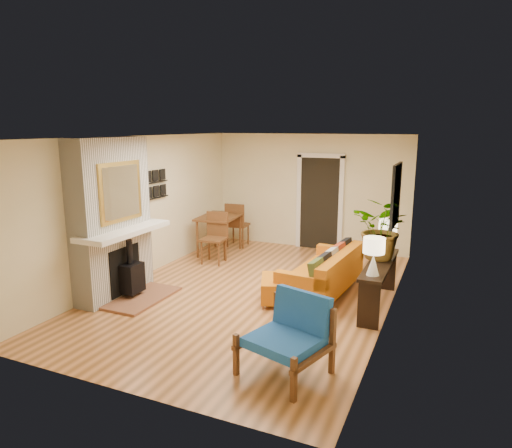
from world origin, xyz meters
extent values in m
plane|color=#D68B52|center=(0.00, 0.00, 0.00)|extent=(6.50, 6.50, 0.00)
plane|color=white|center=(0.00, 0.00, 2.60)|extent=(6.50, 6.50, 0.00)
plane|color=#F7EDC2|center=(0.00, 3.25, 1.30)|extent=(4.50, 0.00, 4.50)
plane|color=#F7EDC2|center=(0.00, -3.25, 1.30)|extent=(4.50, 0.00, 4.50)
plane|color=#F7EDC2|center=(-2.25, 0.00, 1.30)|extent=(0.00, 6.50, 6.50)
plane|color=#F7EDC2|center=(2.25, 0.00, 1.30)|extent=(0.00, 6.50, 6.50)
cube|color=black|center=(0.25, 3.22, 1.05)|extent=(0.88, 0.06, 2.10)
cube|color=white|center=(-0.24, 3.21, 1.05)|extent=(0.10, 0.08, 2.18)
cube|color=white|center=(0.74, 3.21, 1.05)|extent=(0.10, 0.08, 2.18)
cube|color=white|center=(0.25, 3.21, 2.13)|extent=(1.08, 0.08, 0.10)
cube|color=black|center=(2.22, 0.40, 1.75)|extent=(0.04, 0.85, 0.95)
cube|color=slate|center=(2.19, 0.40, 1.75)|extent=(0.01, 0.70, 0.80)
cube|color=black|center=(-2.21, 0.35, 1.42)|extent=(0.06, 0.95, 0.02)
cube|color=black|center=(-2.21, 0.35, 1.72)|extent=(0.06, 0.95, 0.02)
cube|color=white|center=(-2.04, -1.00, 1.86)|extent=(0.42, 1.50, 1.48)
cube|color=white|center=(-2.04, -1.00, 0.56)|extent=(0.42, 1.50, 1.12)
cube|color=white|center=(-1.79, -1.00, 1.12)|extent=(0.60, 1.68, 0.08)
cube|color=black|center=(-1.83, -1.00, 0.45)|extent=(0.03, 0.72, 0.78)
cube|color=brown|center=(-1.53, -1.00, 0.02)|extent=(0.75, 1.30, 0.04)
cube|color=black|center=(-1.71, -1.00, 0.34)|extent=(0.30, 0.36, 0.48)
cylinder|color=black|center=(-1.71, -1.00, 0.78)|extent=(0.10, 0.10, 0.40)
cube|color=gold|center=(-1.82, -1.00, 1.75)|extent=(0.04, 0.95, 0.95)
cube|color=silver|center=(-1.80, -1.00, 1.75)|extent=(0.01, 0.82, 0.82)
cylinder|color=silver|center=(0.68, -0.33, 0.05)|extent=(0.04, 0.04, 0.10)
cylinder|color=silver|center=(1.34, -0.39, 0.05)|extent=(0.04, 0.04, 0.10)
cylinder|color=silver|center=(0.82, 1.43, 0.05)|extent=(0.04, 0.04, 0.10)
cylinder|color=silver|center=(1.49, 1.38, 0.05)|extent=(0.04, 0.04, 0.10)
cube|color=#C56912|center=(1.08, 0.52, 0.24)|extent=(1.02, 2.06, 0.29)
cube|color=#C56912|center=(1.41, 0.49, 0.55)|extent=(0.36, 2.01, 0.33)
cube|color=#C56912|center=(1.01, -0.39, 0.48)|extent=(0.87, 0.24, 0.19)
cube|color=#C56912|center=(1.16, 1.43, 0.48)|extent=(0.87, 0.24, 0.19)
cube|color=#455424|center=(1.22, -0.25, 0.59)|extent=(0.22, 0.40, 0.40)
cube|color=black|center=(1.25, 0.13, 0.59)|extent=(0.22, 0.40, 0.40)
cube|color=#B4B2AE|center=(1.28, 0.51, 0.59)|extent=(0.22, 0.40, 0.40)
cube|color=#A0371D|center=(1.31, 0.84, 0.59)|extent=(0.22, 0.40, 0.40)
cube|color=black|center=(1.34, 1.22, 0.59)|extent=(0.22, 0.40, 0.40)
cylinder|color=silver|center=(0.49, -0.55, 0.03)|extent=(0.05, 0.05, 0.06)
cylinder|color=silver|center=(1.07, -0.32, 0.03)|extent=(0.05, 0.05, 0.06)
cylinder|color=silver|center=(0.27, 0.03, 0.03)|extent=(0.05, 0.05, 0.06)
cylinder|color=silver|center=(0.84, 0.25, 0.03)|extent=(0.05, 0.05, 0.06)
cube|color=#C56912|center=(0.67, -0.15, 0.22)|extent=(0.98, 0.98, 0.32)
cube|color=brown|center=(1.03, -2.10, 0.33)|extent=(0.30, 0.82, 0.06)
cube|color=brown|center=(0.92, -2.45, 0.25)|extent=(0.07, 0.07, 0.49)
cube|color=brown|center=(1.14, -1.75, 0.39)|extent=(0.07, 0.07, 0.78)
cube|color=brown|center=(1.80, -2.34, 0.33)|extent=(0.30, 0.82, 0.06)
cube|color=brown|center=(1.69, -2.69, 0.25)|extent=(0.07, 0.07, 0.49)
cube|color=brown|center=(1.91, -1.99, 0.39)|extent=(0.07, 0.07, 0.78)
cube|color=blue|center=(1.41, -2.22, 0.40)|extent=(0.91, 0.88, 0.11)
cube|color=blue|center=(1.51, -1.90, 0.67)|extent=(0.76, 0.40, 0.46)
cube|color=brown|center=(-1.65, 1.95, 0.82)|extent=(0.89, 1.18, 0.04)
cylinder|color=brown|center=(-1.91, 1.44, 0.40)|extent=(0.05, 0.05, 0.80)
cylinder|color=brown|center=(-1.29, 1.51, 0.40)|extent=(0.05, 0.05, 0.80)
cylinder|color=brown|center=(-2.01, 2.39, 0.40)|extent=(0.05, 0.05, 0.80)
cylinder|color=brown|center=(-1.39, 2.46, 0.40)|extent=(0.05, 0.05, 0.80)
cube|color=brown|center=(-1.41, 1.25, 0.50)|extent=(0.51, 0.51, 0.04)
cube|color=brown|center=(-1.43, 1.47, 0.78)|extent=(0.47, 0.09, 0.51)
cylinder|color=brown|center=(-1.58, 1.04, 0.24)|extent=(0.04, 0.04, 0.49)
cylinder|color=brown|center=(-1.20, 1.08, 0.24)|extent=(0.04, 0.04, 0.49)
cylinder|color=brown|center=(-1.62, 1.42, 0.24)|extent=(0.04, 0.04, 0.49)
cylinder|color=brown|center=(-1.24, 1.45, 0.24)|extent=(0.04, 0.04, 0.49)
cube|color=brown|center=(-1.56, 2.69, 0.50)|extent=(0.51, 0.51, 0.04)
cube|color=brown|center=(-1.53, 2.46, 0.78)|extent=(0.47, 0.09, 0.51)
cylinder|color=brown|center=(-1.73, 2.48, 0.24)|extent=(0.04, 0.04, 0.49)
cylinder|color=brown|center=(-1.35, 2.52, 0.24)|extent=(0.04, 0.04, 0.49)
cylinder|color=brown|center=(-1.76, 2.85, 0.24)|extent=(0.04, 0.04, 0.49)
cylinder|color=brown|center=(-1.39, 2.89, 0.24)|extent=(0.04, 0.04, 0.49)
cube|color=black|center=(2.07, 0.22, 0.70)|extent=(0.34, 1.85, 0.05)
cube|color=black|center=(2.07, -0.63, 0.34)|extent=(0.30, 0.04, 0.68)
cube|color=black|center=(2.07, 1.07, 0.34)|extent=(0.30, 0.04, 0.68)
cone|color=white|center=(2.07, -0.45, 0.88)|extent=(0.18, 0.18, 0.30)
cylinder|color=white|center=(2.07, -0.45, 1.05)|extent=(0.03, 0.03, 0.06)
cylinder|color=#FFEABF|center=(2.07, -0.45, 1.16)|extent=(0.30, 0.30, 0.22)
cone|color=white|center=(2.07, 0.89, 0.88)|extent=(0.18, 0.18, 0.30)
cylinder|color=white|center=(2.07, 0.89, 1.05)|extent=(0.03, 0.03, 0.06)
cylinder|color=#FFEABF|center=(2.07, 0.89, 1.16)|extent=(0.30, 0.30, 0.22)
imported|color=#1E5919|center=(2.06, 0.41, 1.21)|extent=(1.10, 1.03, 0.98)
camera|label=1|loc=(3.03, -6.68, 2.77)|focal=32.00mm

